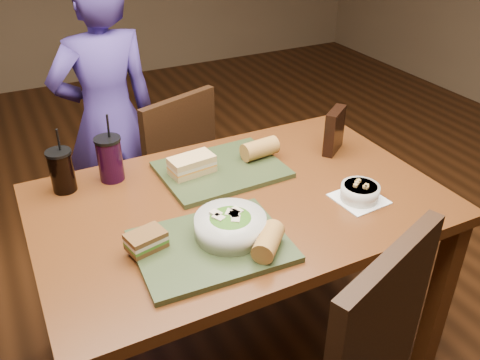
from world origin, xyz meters
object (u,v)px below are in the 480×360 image
object	(u,v)px
baguette_near	(268,241)
chip_bag	(334,131)
soup_bowl	(360,192)
salad_bowl	(230,225)
tray_far	(221,170)
dining_table	(240,221)
sandwich_far	(192,165)
cup_cola	(62,171)
chair_far	(176,170)
baguette_far	(260,149)
diner	(108,119)
cup_berry	(110,159)
sandwich_near	(146,240)
tray_near	(212,246)

from	to	relation	value
baguette_near	chip_bag	distance (m)	0.68
soup_bowl	salad_bowl	bearing A→B (deg)	-179.71
tray_far	dining_table	bearing A→B (deg)	-95.88
dining_table	chip_bag	world-z (taller)	chip_bag
sandwich_far	dining_table	bearing A→B (deg)	-66.62
sandwich_far	chip_bag	bearing A→B (deg)	-6.04
cup_cola	soup_bowl	bearing A→B (deg)	-30.31
chair_far	baguette_far	xyz separation A→B (m)	(0.15, -0.52, 0.32)
chip_bag	diner	bearing A→B (deg)	91.99
tray_far	salad_bowl	world-z (taller)	salad_bowl
tray_far	sandwich_far	size ratio (longest dim) A/B	2.61
chair_far	soup_bowl	distance (m)	0.99
salad_bowl	baguette_near	distance (m)	0.13
dining_table	diner	xyz separation A→B (m)	(-0.19, 0.98, 0.02)
dining_table	cup_cola	world-z (taller)	cup_cola
dining_table	sandwich_far	size ratio (longest dim) A/B	8.08
salad_bowl	chip_bag	bearing A→B (deg)	28.64
diner	cup_berry	world-z (taller)	diner
salad_bowl	cup_berry	xyz separation A→B (m)	(-0.21, 0.49, 0.03)
salad_bowl	cup_berry	size ratio (longest dim) A/B	0.84
salad_bowl	sandwich_far	size ratio (longest dim) A/B	1.27
tray_far	baguette_far	distance (m)	0.16
soup_bowl	chip_bag	world-z (taller)	chip_bag
diner	soup_bowl	world-z (taller)	diner
salad_bowl	sandwich_near	distance (m)	0.24
chair_far	tray_near	size ratio (longest dim) A/B	2.08
dining_table	baguette_near	world-z (taller)	baguette_near
dining_table	cup_berry	xyz separation A→B (m)	(-0.34, 0.31, 0.17)
chair_far	tray_far	world-z (taller)	chair_far
baguette_near	cup_berry	distance (m)	0.66
salad_bowl	soup_bowl	xyz separation A→B (m)	(0.46, 0.00, -0.02)
dining_table	sandwich_near	world-z (taller)	sandwich_near
tray_near	sandwich_far	bearing A→B (deg)	75.41
tray_near	cup_berry	xyz separation A→B (m)	(-0.15, 0.50, 0.07)
salad_bowl	baguette_far	xyz separation A→B (m)	(0.30, 0.37, -0.00)
sandwich_far	cup_berry	bearing A→B (deg)	155.85
sandwich_near	tray_far	bearing A→B (deg)	40.01
baguette_far	cup_berry	distance (m)	0.53
tray_far	sandwich_near	size ratio (longest dim) A/B	3.58
dining_table	soup_bowl	size ratio (longest dim) A/B	8.04
salad_bowl	baguette_far	bearing A→B (deg)	51.22
salad_bowl	baguette_near	xyz separation A→B (m)	(0.06, -0.11, -0.00)
salad_bowl	sandwich_far	bearing A→B (deg)	84.43
sandwich_near	sandwich_far	distance (m)	0.43
dining_table	sandwich_far	distance (m)	0.26
soup_bowl	cup_cola	world-z (taller)	cup_cola
baguette_far	dining_table	bearing A→B (deg)	-132.80
sandwich_near	chip_bag	xyz separation A→B (m)	(0.82, 0.27, 0.04)
chair_far	sandwich_far	xyz separation A→B (m)	(-0.11, -0.51, 0.31)
salad_bowl	soup_bowl	size ratio (longest dim) A/B	1.26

